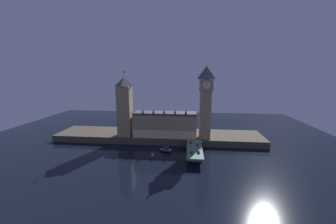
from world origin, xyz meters
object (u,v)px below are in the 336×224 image
(clock_tower, at_px, (206,100))
(car_northbound_trail, at_px, (191,152))
(street_lamp_mid, at_px, (202,144))
(street_lamp_far, at_px, (187,138))
(street_lamp_near, at_px, (187,150))
(boat_upstream, at_px, (166,150))
(pedestrian_mid_walk, at_px, (202,148))
(victoria_tower, at_px, (125,107))
(pedestrian_near_rail, at_px, (188,152))
(car_southbound_lead, at_px, (199,152))
(car_southbound_trail, at_px, (198,145))
(car_northbound_lead, at_px, (191,143))

(clock_tower, xyz_separation_m, car_northbound_trail, (-13.60, -43.59, -37.40))
(street_lamp_mid, xyz_separation_m, street_lamp_far, (-12.61, 14.72, -0.05))
(street_lamp_near, xyz_separation_m, street_lamp_far, (0.00, 29.44, 0.04))
(clock_tower, xyz_separation_m, boat_upstream, (-36.52, -24.24, -43.58))
(pedestrian_mid_walk, xyz_separation_m, street_lamp_near, (-12.21, -12.80, 3.13))
(pedestrian_mid_walk, height_order, boat_upstream, pedestrian_mid_walk)
(street_lamp_far, height_order, boat_upstream, street_lamp_far)
(clock_tower, height_order, victoria_tower, clock_tower)
(pedestrian_near_rail, bearing_deg, victoria_tower, 145.78)
(car_northbound_trail, height_order, street_lamp_mid, street_lamp_mid)
(car_southbound_lead, xyz_separation_m, street_lamp_far, (-9.26, 25.37, 3.41))
(victoria_tower, relative_size, street_lamp_mid, 10.02)
(car_northbound_trail, xyz_separation_m, street_lamp_far, (-3.35, 26.45, 3.40))
(street_lamp_near, relative_size, boat_upstream, 0.52)
(car_southbound_trail, height_order, street_lamp_far, street_lamp_far)
(car_northbound_trail, height_order, boat_upstream, car_northbound_trail)
(victoria_tower, height_order, car_northbound_trail, victoria_tower)
(car_southbound_trail, xyz_separation_m, boat_upstream, (-28.82, -0.36, -6.09))
(car_southbound_trail, bearing_deg, pedestrian_mid_walk, -73.40)
(victoria_tower, xyz_separation_m, street_lamp_near, (65.19, -48.03, -25.99))
(street_lamp_near, height_order, boat_upstream, street_lamp_near)
(victoria_tower, xyz_separation_m, street_lamp_far, (65.19, -18.59, -25.95))
(car_northbound_lead, distance_m, pedestrian_near_rail, 24.31)
(car_northbound_lead, distance_m, street_lamp_mid, 16.20)
(car_northbound_lead, bearing_deg, car_northbound_trail, -90.00)
(car_southbound_lead, xyz_separation_m, pedestrian_mid_walk, (2.95, 8.73, 0.23))
(clock_tower, bearing_deg, car_southbound_lead, -100.26)
(car_southbound_trail, distance_m, street_lamp_near, 24.76)
(pedestrian_near_rail, xyz_separation_m, pedestrian_mid_walk, (11.81, 9.37, 0.06))
(street_lamp_mid, bearing_deg, boat_upstream, 166.67)
(pedestrian_mid_walk, relative_size, street_lamp_mid, 0.26)
(car_southbound_lead, bearing_deg, pedestrian_near_rail, -175.84)
(car_southbound_lead, xyz_separation_m, car_southbound_trail, (-0.00, 18.63, -0.08))
(car_northbound_lead, relative_size, boat_upstream, 0.37)
(pedestrian_near_rail, bearing_deg, car_southbound_trail, 65.32)
(car_southbound_trail, relative_size, pedestrian_near_rail, 2.64)
(clock_tower, bearing_deg, boat_upstream, -146.42)
(clock_tower, height_order, pedestrian_mid_walk, clock_tower)
(pedestrian_mid_walk, height_order, street_lamp_mid, street_lamp_mid)
(car_southbound_trail, distance_m, street_lamp_far, 11.97)
(car_northbound_lead, bearing_deg, boat_upstream, -167.20)
(pedestrian_near_rail, xyz_separation_m, street_lamp_near, (-0.40, -3.43, 3.20))
(car_northbound_lead, distance_m, car_southbound_lead, 24.21)
(car_southbound_lead, height_order, boat_upstream, car_southbound_lead)
(pedestrian_near_rail, distance_m, street_lamp_mid, 16.95)
(car_northbound_trail, xyz_separation_m, street_lamp_mid, (9.26, 11.73, 3.45))
(pedestrian_near_rail, bearing_deg, car_northbound_trail, -8.37)
(car_northbound_lead, xyz_separation_m, pedestrian_near_rail, (-2.95, -24.13, 0.18))
(pedestrian_mid_walk, distance_m, street_lamp_mid, 3.77)
(car_northbound_trail, distance_m, pedestrian_mid_walk, 13.22)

